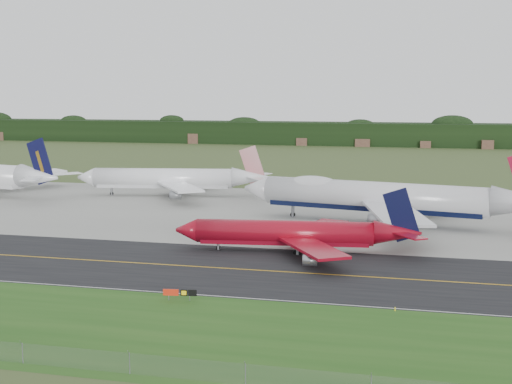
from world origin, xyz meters
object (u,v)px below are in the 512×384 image
object	(u,v)px
jet_star_tail	(173,179)
jet_red_737	(298,234)
taxiway_sign	(180,293)
jet_ba_747	(384,197)

from	to	relation	value
jet_star_tail	jet_red_737	bearing A→B (deg)	-52.86
jet_red_737	jet_star_tail	xyz separation A→B (m)	(-45.50, 60.07, 1.39)
jet_red_737	jet_star_tail	bearing A→B (deg)	127.14
jet_star_tail	taxiway_sign	size ratio (longest dim) A/B	11.52
jet_red_737	jet_ba_747	bearing A→B (deg)	66.97
jet_ba_747	jet_red_737	xyz separation A→B (m)	(-13.07, -30.74, -2.55)
jet_star_tail	jet_ba_747	bearing A→B (deg)	-26.59
jet_red_737	taxiway_sign	bearing A→B (deg)	-106.96
taxiway_sign	jet_ba_747	bearing A→B (deg)	70.07
jet_star_tail	taxiway_sign	world-z (taller)	jet_star_tail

